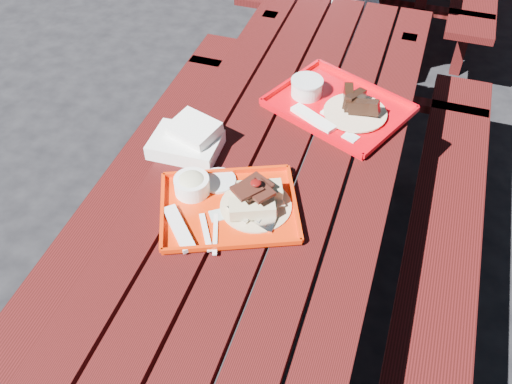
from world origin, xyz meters
TOP-DOWN VIEW (x-y plane):
  - ground at (0.00, 0.00)m, footprint 60.00×60.00m
  - picnic_table_near at (-0.00, 0.00)m, footprint 1.41×2.40m
  - near_tray at (-0.08, -0.16)m, footprint 0.48×0.43m
  - far_tray at (0.12, 0.39)m, footprint 0.54×0.49m
  - white_cloth at (-0.29, 0.03)m, footprint 0.22×0.19m

SIDE VIEW (x-z plane):
  - ground at x=0.00m, z-range 0.00..0.00m
  - picnic_table_near at x=0.00m, z-range 0.19..0.94m
  - far_tray at x=0.12m, z-range 0.74..0.81m
  - near_tray at x=-0.08m, z-range 0.72..0.84m
  - white_cloth at x=-0.29m, z-range 0.74..0.83m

